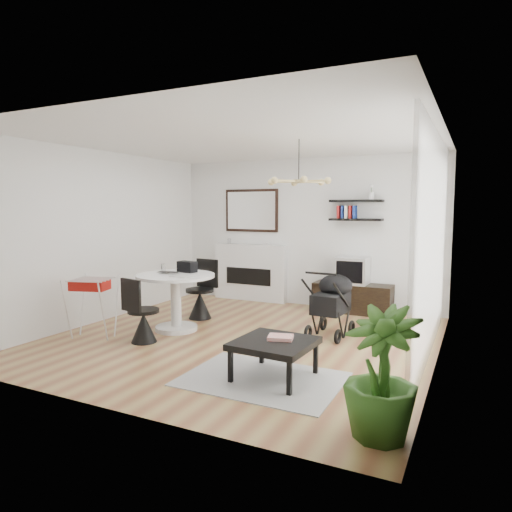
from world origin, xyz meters
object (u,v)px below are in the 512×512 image
at_px(tv_console, 353,298).
at_px(potted_plant, 381,373).
at_px(crt_tv, 353,270).
at_px(stroller, 332,306).
at_px(dining_table, 176,293).
at_px(drying_rack, 92,306).
at_px(fireplace, 250,265).
at_px(coffee_table, 274,345).

distance_m(tv_console, potted_plant, 4.40).
xyz_separation_m(crt_tv, stroller, (0.11, -1.54, -0.32)).
bearing_deg(tv_console, potted_plant, -73.06).
bearing_deg(dining_table, drying_rack, -134.29).
bearing_deg(stroller, fireplace, 146.33).
height_order(stroller, potted_plant, potted_plant).
relative_size(stroller, coffee_table, 1.17).
height_order(fireplace, dining_table, fireplace).
height_order(crt_tv, coffee_table, crt_tv).
distance_m(fireplace, drying_rack, 3.40).
xyz_separation_m(tv_console, coffee_table, (0.03, -3.42, 0.12)).
xyz_separation_m(crt_tv, drying_rack, (-2.84, -3.13, -0.29)).
relative_size(fireplace, coffee_table, 2.62).
distance_m(drying_rack, coffee_table, 2.90).
height_order(drying_rack, stroller, stroller).
xyz_separation_m(crt_tv, coffee_table, (0.04, -3.42, -0.36)).
xyz_separation_m(stroller, coffee_table, (-0.06, -1.87, -0.05)).
height_order(coffee_table, potted_plant, potted_plant).
relative_size(fireplace, potted_plant, 2.07).
relative_size(coffee_table, potted_plant, 0.79).
xyz_separation_m(crt_tv, dining_table, (-2.03, -2.30, -0.18)).
xyz_separation_m(coffee_table, potted_plant, (1.25, -0.78, 0.16)).
xyz_separation_m(tv_console, dining_table, (-2.04, -2.30, 0.30)).
bearing_deg(tv_console, dining_table, -131.62).
relative_size(drying_rack, potted_plant, 0.80).
bearing_deg(potted_plant, stroller, 114.05).
height_order(fireplace, potted_plant, fireplace).
distance_m(tv_console, crt_tv, 0.48).
bearing_deg(coffee_table, potted_plant, -32.11).
distance_m(crt_tv, stroller, 1.58).
height_order(tv_console, potted_plant, potted_plant).
xyz_separation_m(tv_console, potted_plant, (1.28, -4.20, 0.27)).
height_order(tv_console, crt_tv, crt_tv).
distance_m(fireplace, stroller, 2.77).
relative_size(crt_tv, dining_table, 0.46).
distance_m(crt_tv, coffee_table, 3.44).
bearing_deg(drying_rack, tv_console, 30.78).
xyz_separation_m(dining_table, coffee_table, (2.07, -1.12, -0.18)).
height_order(dining_table, coffee_table, dining_table).
bearing_deg(crt_tv, drying_rack, -132.28).
bearing_deg(coffee_table, crt_tv, 90.68).
distance_m(fireplace, dining_table, 2.47).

